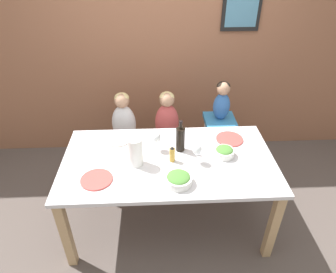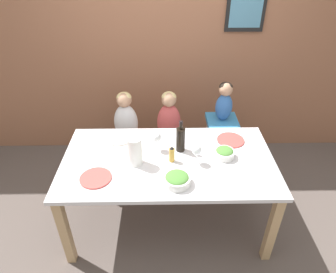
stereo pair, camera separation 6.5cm
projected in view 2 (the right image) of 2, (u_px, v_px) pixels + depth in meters
The scene contains 19 objects.
ground_plane at pixel (168, 219), 2.95m from camera, with size 14.00×14.00×0.00m, color #564C47.
wall_back at pixel (166, 42), 3.27m from camera, with size 10.00×0.09×2.70m.
dining_table at pixel (168, 167), 2.57m from camera, with size 1.78×0.96×0.76m.
chair_far_left at pixel (128, 145), 3.35m from camera, with size 0.38×0.39×0.45m.
chair_far_center at pixel (169, 144), 3.35m from camera, with size 0.38×0.39×0.45m.
chair_right_highchair at pixel (221, 132), 3.27m from camera, with size 0.33×0.33×0.70m.
person_child_left at pixel (126, 117), 3.15m from camera, with size 0.25×0.18×0.56m.
person_child_center at pixel (169, 117), 3.15m from camera, with size 0.25×0.18×0.56m.
person_baby_right at pixel (225, 100), 3.05m from camera, with size 0.18×0.14×0.42m.
wine_bottle at pixel (181, 139), 2.56m from camera, with size 0.08×0.08×0.29m.
paper_towel_roll at pixel (135, 151), 2.41m from camera, with size 0.12×0.12×0.25m.
wine_glass_near at pixel (197, 150), 2.41m from camera, with size 0.08×0.08×0.18m.
wine_glass_far at pixel (157, 138), 2.56m from camera, with size 0.08×0.08×0.18m.
salad_bowl_large at pixel (177, 179), 2.25m from camera, with size 0.21×0.21×0.08m.
salad_bowl_small at pixel (224, 153), 2.52m from camera, with size 0.17×0.17×0.08m.
dinner_plate_front_left at pixel (96, 178), 2.32m from camera, with size 0.25×0.25×0.01m.
dinner_plate_back_left at pixel (119, 138), 2.77m from camera, with size 0.25×0.25×0.01m.
dinner_plate_back_right at pixel (231, 140), 2.74m from camera, with size 0.25×0.25×0.01m.
condiment_bottle_hot_sauce at pixel (172, 154), 2.46m from camera, with size 0.05×0.05×0.15m.
Camera 2 is at (-0.03, -1.98, 2.33)m, focal length 32.00 mm.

